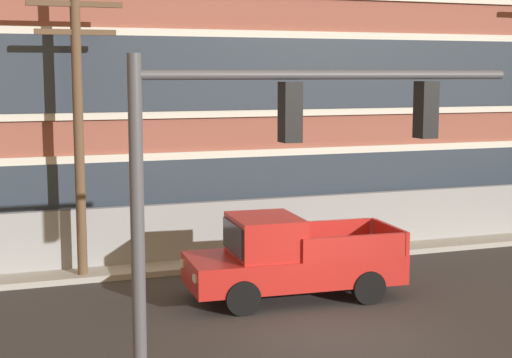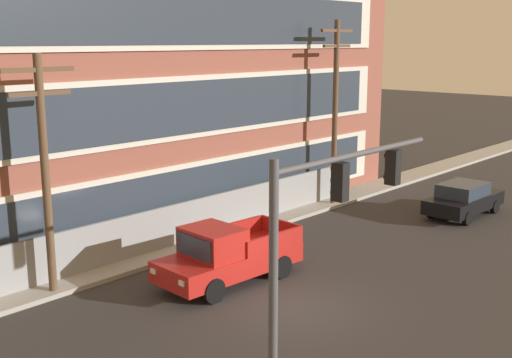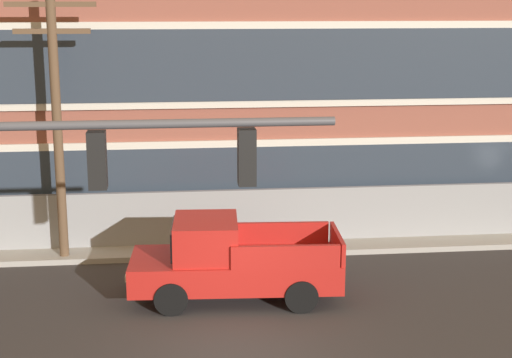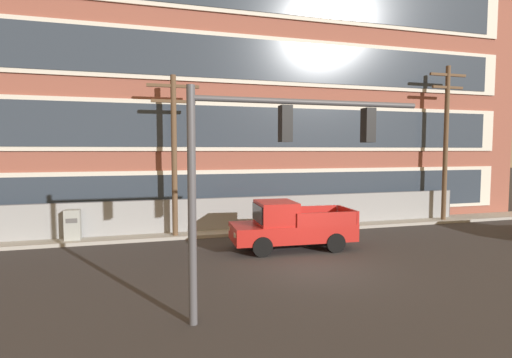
{
  "view_description": "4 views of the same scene",
  "coord_description": "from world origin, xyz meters",
  "views": [
    {
      "loc": [
        -6.77,
        -14.16,
        5.39
      ],
      "look_at": [
        -0.96,
        2.15,
        3.05
      ],
      "focal_mm": 55.0,
      "sensor_mm": 36.0,
      "label": 1
    },
    {
      "loc": [
        -14.23,
        -11.53,
        7.98
      ],
      "look_at": [
        2.23,
        3.46,
        3.16
      ],
      "focal_mm": 45.0,
      "sensor_mm": 36.0,
      "label": 2
    },
    {
      "loc": [
        -1.22,
        -15.38,
        7.23
      ],
      "look_at": [
        1.01,
        5.1,
        2.52
      ],
      "focal_mm": 55.0,
      "sensor_mm": 36.0,
      "label": 3
    },
    {
      "loc": [
        -5.83,
        -12.68,
        4.16
      ],
      "look_at": [
        -1.71,
        1.58,
        3.09
      ],
      "focal_mm": 28.0,
      "sensor_mm": 36.0,
      "label": 4
    }
  ],
  "objects": [
    {
      "name": "ground_plane",
      "position": [
        0.0,
        0.0,
        0.0
      ],
      "size": [
        160.0,
        160.0,
        0.0
      ],
      "primitive_type": "plane",
      "color": "#333030"
    },
    {
      "name": "sidewalk_building_side",
      "position": [
        0.0,
        6.75,
        0.08
      ],
      "size": [
        80.0,
        1.75,
        0.16
      ],
      "primitive_type": "cube",
      "color": "#9E9B93",
      "rests_on": "ground"
    },
    {
      "name": "brick_mill_building",
      "position": [
        -3.42,
        12.0,
        7.15
      ],
      "size": [
        41.86,
        9.35,
        14.28
      ],
      "color": "brown",
      "rests_on": "ground"
    },
    {
      "name": "chain_link_fence",
      "position": [
        -1.02,
        6.98,
        0.91
      ],
      "size": [
        26.07,
        0.06,
        1.79
      ],
      "color": "gray",
      "rests_on": "ground"
    },
    {
      "name": "traffic_signal_mast",
      "position": [
        -2.86,
        -3.34,
        4.07
      ],
      "size": [
        6.14,
        0.43,
        5.67
      ],
      "color": "#4C4C51",
      "rests_on": "ground"
    },
    {
      "name": "pickup_truck_red",
      "position": [
        0.13,
        2.89,
        0.96
      ],
      "size": [
        5.27,
        2.4,
        2.04
      ],
      "color": "#AD1E19",
      "rests_on": "ground"
    },
    {
      "name": "utility_pole_near_corner",
      "position": [
        -4.33,
        6.27,
        4.24
      ],
      "size": [
        2.38,
        0.26,
        7.62
      ],
      "color": "brown",
      "rests_on": "ground"
    }
  ]
}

